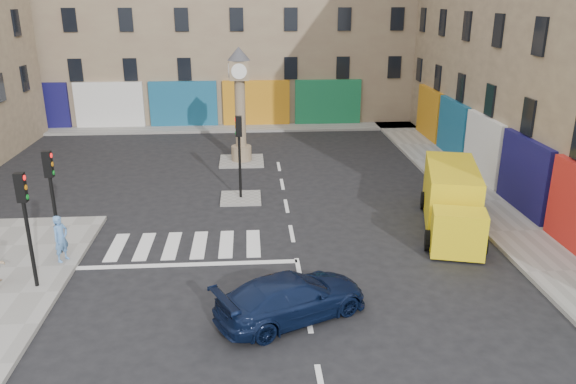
{
  "coord_description": "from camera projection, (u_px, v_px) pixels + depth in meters",
  "views": [
    {
      "loc": [
        -1.57,
        -15.91,
        8.76
      ],
      "look_at": [
        -0.2,
        3.2,
        2.0
      ],
      "focal_mm": 35.0,
      "sensor_mm": 36.0,
      "label": 1
    }
  ],
  "objects": [
    {
      "name": "pedestrian_blue",
      "position": [
        61.0,
        238.0,
        18.96
      ],
      "size": [
        0.63,
        0.71,
        1.63
      ],
      "primitive_type": "imported",
      "rotation": [
        0.0,
        0.0,
        1.08
      ],
      "color": "#5484C1",
      "rests_on": "sidewalk_left"
    },
    {
      "name": "traffic_light_left_near",
      "position": [
        25.0,
        212.0,
        16.74
      ],
      "size": [
        0.28,
        0.22,
        3.7
      ],
      "color": "black",
      "rests_on": "sidewalk_left"
    },
    {
      "name": "traffic_light_island",
      "position": [
        239.0,
        144.0,
        24.51
      ],
      "size": [
        0.28,
        0.22,
        3.7
      ],
      "color": "black",
      "rests_on": "island_near"
    },
    {
      "name": "sidewalk_far",
      "position": [
        213.0,
        128.0,
        38.57
      ],
      "size": [
        32.0,
        2.4,
        0.15
      ],
      "primitive_type": "cube",
      "color": "gray",
      "rests_on": "ground"
    },
    {
      "name": "island_far",
      "position": [
        242.0,
        161.0,
        31.0
      ],
      "size": [
        2.4,
        2.4,
        0.12
      ],
      "primitive_type": "cube",
      "color": "gray",
      "rests_on": "ground"
    },
    {
      "name": "yellow_van",
      "position": [
        452.0,
        200.0,
        22.06
      ],
      "size": [
        3.42,
        6.57,
        2.29
      ],
      "rotation": [
        0.0,
        0.0,
        -0.26
      ],
      "color": "yellow",
      "rests_on": "ground"
    },
    {
      "name": "ground",
      "position": [
        301.0,
        284.0,
        17.98
      ],
      "size": [
        120.0,
        120.0,
        0.0
      ],
      "primitive_type": "plane",
      "color": "black",
      "rests_on": "ground"
    },
    {
      "name": "navy_sedan",
      "position": [
        292.0,
        297.0,
        15.91
      ],
      "size": [
        4.84,
        3.63,
        1.3
      ],
      "primitive_type": "imported",
      "rotation": [
        0.0,
        0.0,
        2.03
      ],
      "color": "black",
      "rests_on": "ground"
    },
    {
      "name": "clock_pillar",
      "position": [
        240.0,
        98.0,
        29.83
      ],
      "size": [
        1.2,
        1.2,
        6.1
      ],
      "color": "#9A8465",
      "rests_on": "island_far"
    },
    {
      "name": "island_near",
      "position": [
        241.0,
        198.0,
        25.35
      ],
      "size": [
        1.8,
        1.8,
        0.12
      ],
      "primitive_type": "cube",
      "color": "gray",
      "rests_on": "ground"
    },
    {
      "name": "traffic_light_left_far",
      "position": [
        51.0,
        186.0,
        19.0
      ],
      "size": [
        0.28,
        0.22,
        3.7
      ],
      "color": "black",
      "rests_on": "sidewalk_left"
    },
    {
      "name": "sidewalk_right",
      "position": [
        456.0,
        179.0,
        27.95
      ],
      "size": [
        2.6,
        30.0,
        0.15
      ],
      "primitive_type": "cube",
      "color": "gray",
      "rests_on": "ground"
    }
  ]
}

